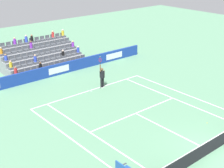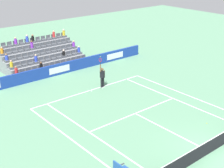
% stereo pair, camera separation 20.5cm
% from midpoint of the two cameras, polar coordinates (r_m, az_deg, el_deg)
% --- Properties ---
extents(ground_plane, '(80.00, 80.00, 0.00)m').
position_cam_midpoint_polar(ground_plane, '(20.33, 16.70, -11.24)').
color(ground_plane, '#669E77').
extents(line_baseline, '(10.97, 0.10, 0.01)m').
position_cam_midpoint_polar(line_baseline, '(27.59, -4.04, -1.12)').
color(line_baseline, white).
rests_on(line_baseline, ground).
extents(line_service, '(8.23, 0.10, 0.01)m').
position_cam_midpoint_polar(line_service, '(23.78, 3.87, -5.11)').
color(line_service, white).
rests_on(line_service, ground).
extents(line_centre_service, '(0.10, 6.40, 0.01)m').
position_cam_midpoint_polar(line_centre_service, '(21.89, 9.73, -7.98)').
color(line_centre_service, white).
rests_on(line_centre_service, ground).
extents(line_singles_sideline_left, '(0.10, 11.89, 0.01)m').
position_cam_midpoint_polar(line_singles_sideline_left, '(21.13, -3.43, -8.84)').
color(line_singles_sideline_left, white).
rests_on(line_singles_sideline_left, ground).
extents(line_singles_sideline_right, '(0.10, 11.89, 0.01)m').
position_cam_midpoint_polar(line_singles_sideline_right, '(26.28, 11.06, -2.73)').
color(line_singles_sideline_right, white).
rests_on(line_singles_sideline_right, ground).
extents(line_doubles_sideline_left, '(0.10, 11.89, 0.01)m').
position_cam_midpoint_polar(line_doubles_sideline_left, '(20.47, -6.54, -10.07)').
color(line_doubles_sideline_left, white).
rests_on(line_doubles_sideline_left, ground).
extents(line_doubles_sideline_right, '(0.10, 11.89, 0.01)m').
position_cam_midpoint_polar(line_doubles_sideline_right, '(27.29, 12.89, -1.93)').
color(line_doubles_sideline_right, white).
rests_on(line_doubles_sideline_right, ground).
extents(line_centre_mark, '(0.10, 0.20, 0.01)m').
position_cam_midpoint_polar(line_centre_mark, '(27.51, -3.92, -1.18)').
color(line_centre_mark, white).
rests_on(line_centre_mark, ground).
extents(sponsor_barrier, '(20.53, 0.22, 1.08)m').
position_cam_midpoint_polar(sponsor_barrier, '(31.29, -9.49, 2.53)').
color(sponsor_barrier, '#193899').
rests_on(sponsor_barrier, ground).
extents(tennis_net, '(11.97, 0.10, 1.07)m').
position_cam_midpoint_polar(tennis_net, '(20.07, 16.85, -10.06)').
color(tennis_net, '#33383D').
rests_on(tennis_net, ground).
extents(tennis_player, '(0.53, 0.40, 2.85)m').
position_cam_midpoint_polar(tennis_player, '(27.76, -1.95, 1.27)').
color(tennis_player, black).
rests_on(tennis_player, ground).
extents(stadium_stand, '(8.06, 4.75, 3.05)m').
position_cam_midpoint_polar(stadium_stand, '(34.18, -12.65, 4.48)').
color(stadium_stand, gray).
rests_on(stadium_stand, ground).
extents(loose_tennis_ball, '(0.07, 0.07, 0.07)m').
position_cam_midpoint_polar(loose_tennis_ball, '(23.29, 15.97, -6.52)').
color(loose_tennis_ball, '#D1E533').
rests_on(loose_tennis_ball, ground).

